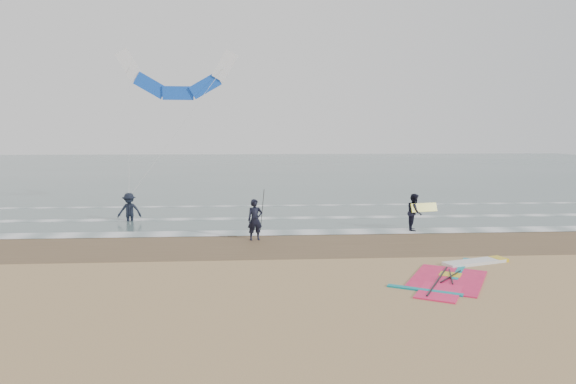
{
  "coord_description": "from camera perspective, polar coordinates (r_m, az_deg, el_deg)",
  "views": [
    {
      "loc": [
        -2.47,
        -13.95,
        4.43
      ],
      "look_at": [
        -1.17,
        5.0,
        2.2
      ],
      "focal_mm": 32.0,
      "sensor_mm": 36.0,
      "label": 1
    }
  ],
  "objects": [
    {
      "name": "ground",
      "position": [
        14.85,
        5.95,
        -10.71
      ],
      "size": [
        120.0,
        120.0,
        0.0
      ],
      "primitive_type": "plane",
      "color": "tan",
      "rests_on": "ground"
    },
    {
      "name": "sea_water",
      "position": [
        62.16,
        -1.63,
        2.63
      ],
      "size": [
        120.0,
        80.0,
        0.02
      ],
      "primitive_type": "cube",
      "color": "#47605E",
      "rests_on": "ground"
    },
    {
      "name": "surf_kite",
      "position": [
        29.48,
        -12.17,
        12.14
      ],
      "size": [
        6.68,
        3.68,
        7.77
      ],
      "color": "white",
      "rests_on": "ground"
    },
    {
      "name": "wet_sand_band",
      "position": [
        20.59,
        3.09,
        -5.73
      ],
      "size": [
        120.0,
        5.0,
        0.01
      ],
      "primitive_type": "cube",
      "color": "brown",
      "rests_on": "ground"
    },
    {
      "name": "person_walking",
      "position": [
        23.77,
        13.87,
        -2.19
      ],
      "size": [
        0.86,
        0.97,
        1.68
      ],
      "primitive_type": "imported",
      "rotation": [
        0.0,
        0.0,
        1.25
      ],
      "color": "black",
      "rests_on": "ground"
    },
    {
      "name": "foam_waterline",
      "position": [
        24.91,
        1.84,
        -3.48
      ],
      "size": [
        120.0,
        9.15,
        0.02
      ],
      "color": "white",
      "rests_on": "ground"
    },
    {
      "name": "person_wading",
      "position": [
        26.48,
        -17.24,
        -1.28
      ],
      "size": [
        1.17,
        0.69,
        1.79
      ],
      "primitive_type": "imported",
      "rotation": [
        0.0,
        0.0,
        0.02
      ],
      "color": "black",
      "rests_on": "ground"
    },
    {
      "name": "person_standing",
      "position": [
        21.08,
        -3.69,
        -3.1
      ],
      "size": [
        0.69,
        0.53,
        1.7
      ],
      "primitive_type": "imported",
      "rotation": [
        0.0,
        0.0,
        0.22
      ],
      "color": "black",
      "rests_on": "ground"
    },
    {
      "name": "held_pole",
      "position": [
        21.02,
        -2.88,
        -2.03
      ],
      "size": [
        0.17,
        0.86,
        1.82
      ],
      "color": "black",
      "rests_on": "ground"
    },
    {
      "name": "carried_kiteboard",
      "position": [
        23.77,
        14.88,
        -1.67
      ],
      "size": [
        1.3,
        0.51,
        0.39
      ],
      "color": "yellow",
      "rests_on": "ground"
    },
    {
      "name": "windsurf_rig",
      "position": [
        16.94,
        18.25,
        -8.7
      ],
      "size": [
        4.91,
        4.65,
        0.12
      ],
      "color": "white",
      "rests_on": "ground"
    }
  ]
}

